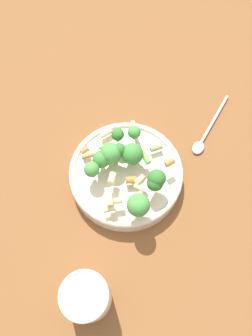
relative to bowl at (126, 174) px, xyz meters
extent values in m
plane|color=brown|center=(0.00, 0.00, -0.02)|extent=(3.00, 3.00, 0.00)
cylinder|color=beige|center=(0.00, 0.00, -0.01)|extent=(0.25, 0.25, 0.04)
torus|color=beige|center=(0.00, 0.00, 0.01)|extent=(0.25, 0.25, 0.01)
cylinder|color=#8CB766|center=(0.00, 0.04, 0.03)|extent=(0.02, 0.02, 0.02)
sphere|color=#479342|center=(0.00, 0.04, 0.06)|extent=(0.05, 0.05, 0.05)
cylinder|color=#8CB766|center=(0.02, 0.00, 0.03)|extent=(0.02, 0.02, 0.02)
sphere|color=#3D8438|center=(0.02, 0.00, 0.06)|extent=(0.05, 0.05, 0.05)
cylinder|color=#8CB766|center=(-0.01, -0.07, 0.04)|extent=(0.01, 0.01, 0.01)
sphere|color=#33722D|center=(-0.01, -0.07, 0.06)|extent=(0.03, 0.03, 0.03)
cylinder|color=#8CB766|center=(0.03, 0.01, 0.03)|extent=(0.01, 0.01, 0.01)
sphere|color=#479342|center=(0.03, 0.01, 0.05)|extent=(0.03, 0.03, 0.03)
cylinder|color=#8CB766|center=(0.01, 0.03, 0.05)|extent=(0.01, 0.01, 0.01)
sphere|color=#33722D|center=(0.01, 0.03, 0.07)|extent=(0.03, 0.03, 0.03)
cylinder|color=#8CB766|center=(-0.02, 0.05, 0.03)|extent=(0.01, 0.01, 0.02)
sphere|color=#3D8438|center=(-0.02, 0.05, 0.06)|extent=(0.04, 0.04, 0.04)
cylinder|color=#8CB766|center=(-0.05, 0.05, 0.04)|extent=(0.01, 0.01, 0.02)
sphere|color=#479342|center=(-0.05, 0.05, 0.06)|extent=(0.03, 0.03, 0.03)
cylinder|color=#8CB766|center=(0.07, 0.02, 0.04)|extent=(0.01, 0.01, 0.01)
sphere|color=#479342|center=(0.07, 0.02, 0.06)|extent=(0.03, 0.03, 0.03)
cylinder|color=#8CB766|center=(0.04, 0.05, 0.05)|extent=(0.01, 0.01, 0.01)
sphere|color=#33722D|center=(0.04, 0.05, 0.06)|extent=(0.03, 0.03, 0.03)
cylinder|color=#8CB766|center=(-0.07, -0.07, 0.04)|extent=(0.02, 0.02, 0.02)
sphere|color=#479342|center=(-0.07, -0.07, 0.07)|extent=(0.04, 0.04, 0.04)
cylinder|color=#8CB766|center=(0.00, -0.07, 0.05)|extent=(0.01, 0.01, 0.01)
sphere|color=#33722D|center=(0.00, -0.07, 0.07)|extent=(0.04, 0.04, 0.04)
cylinder|color=beige|center=(-0.08, -0.02, 0.05)|extent=(0.02, 0.02, 0.01)
cylinder|color=beige|center=(-0.09, -0.02, 0.04)|extent=(0.03, 0.03, 0.01)
cylinder|color=orange|center=(-0.02, -0.02, 0.03)|extent=(0.03, 0.03, 0.01)
cylinder|color=#729E4C|center=(0.08, -0.03, 0.03)|extent=(0.03, 0.02, 0.01)
cylinder|color=orange|center=(-0.02, 0.08, 0.04)|extent=(0.03, 0.03, 0.01)
cylinder|color=#729E4C|center=(0.03, -0.03, 0.05)|extent=(0.02, 0.03, 0.01)
cylinder|color=beige|center=(0.05, 0.08, 0.03)|extent=(0.03, 0.02, 0.01)
cylinder|color=orange|center=(0.01, 0.05, 0.03)|extent=(0.02, 0.03, 0.01)
cylinder|color=beige|center=(0.01, 0.07, 0.05)|extent=(0.02, 0.02, 0.01)
cylinder|color=beige|center=(0.09, 0.03, 0.05)|extent=(0.02, 0.03, 0.01)
cylinder|color=beige|center=(-0.04, 0.01, 0.05)|extent=(0.02, 0.02, 0.01)
cylinder|color=orange|center=(0.05, -0.07, 0.05)|extent=(0.02, 0.02, 0.01)
cylinder|color=beige|center=(-0.03, -0.05, 0.05)|extent=(0.01, 0.02, 0.01)
cylinder|color=beige|center=(-0.07, -0.03, 0.04)|extent=(0.02, 0.02, 0.01)
cylinder|color=beige|center=(-0.01, -0.04, 0.05)|extent=(0.02, 0.02, 0.01)
cylinder|color=orange|center=(-0.01, 0.10, 0.04)|extent=(0.02, 0.02, 0.01)
cylinder|color=silver|center=(-0.25, -0.08, 0.03)|extent=(0.08, 0.08, 0.11)
torus|color=silver|center=(-0.25, -0.08, 0.09)|extent=(0.08, 0.08, 0.01)
cylinder|color=silver|center=(0.25, -0.10, -0.02)|extent=(0.15, 0.01, 0.01)
ellipsoid|color=silver|center=(0.15, -0.10, -0.02)|extent=(0.04, 0.03, 0.01)
camera|label=1|loc=(-0.24, -0.15, 0.65)|focal=35.00mm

